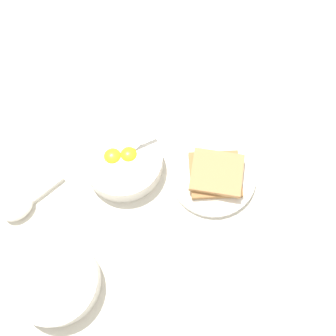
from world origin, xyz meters
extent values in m
plane|color=beige|center=(0.00, 0.00, 0.00)|extent=(3.00, 3.00, 0.00)
cylinder|color=white|center=(0.08, -0.04, 0.02)|extent=(0.17, 0.17, 0.05)
cylinder|color=white|center=(0.08, -0.04, 0.03)|extent=(0.14, 0.14, 0.02)
ellipsoid|color=yellow|center=(0.09, -0.02, 0.04)|extent=(0.04, 0.04, 0.02)
ellipsoid|color=yellow|center=(0.08, -0.06, 0.04)|extent=(0.04, 0.04, 0.02)
cylinder|color=black|center=(0.09, -0.06, 0.04)|extent=(0.03, 0.03, 0.00)
ellipsoid|color=silver|center=(0.09, -0.06, 0.04)|extent=(0.03, 0.02, 0.01)
cube|color=silver|center=(0.10, -0.10, 0.06)|extent=(0.02, 0.05, 0.03)
cylinder|color=white|center=(-0.01, -0.22, 0.01)|extent=(0.19, 0.19, 0.01)
cylinder|color=white|center=(-0.01, -0.22, 0.01)|extent=(0.14, 0.14, 0.00)
cube|color=#9E7042|center=(-0.01, -0.22, 0.02)|extent=(0.13, 0.13, 0.01)
cube|color=tan|center=(-0.01, -0.22, 0.03)|extent=(0.14, 0.14, 0.01)
ellipsoid|color=white|center=(0.06, 0.20, 0.02)|extent=(0.07, 0.08, 0.03)
cube|color=white|center=(0.08, 0.13, 0.01)|extent=(0.05, 0.08, 0.01)
cylinder|color=white|center=(-0.12, 0.15, 0.03)|extent=(0.16, 0.16, 0.05)
cylinder|color=white|center=(-0.12, 0.15, 0.04)|extent=(0.13, 0.13, 0.02)
camera|label=1|loc=(-0.27, -0.02, 0.80)|focal=42.00mm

